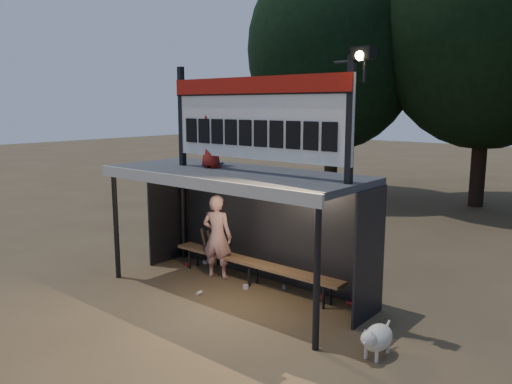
# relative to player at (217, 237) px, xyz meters

# --- Properties ---
(ground) EXTENTS (80.00, 80.00, 0.00)m
(ground) POSITION_rel_player_xyz_m (0.83, -0.41, -0.86)
(ground) COLOR brown
(ground) RESTS_ON ground
(player) EXTENTS (0.73, 0.59, 1.73)m
(player) POSITION_rel_player_xyz_m (0.00, 0.00, 0.00)
(player) COLOR silver
(player) RESTS_ON ground
(child_a) EXTENTS (0.74, 0.71, 1.20)m
(child_a) POSITION_rel_player_xyz_m (-0.09, -0.09, 2.06)
(child_a) COLOR slate
(child_a) RESTS_ON dugout_shelter
(child_b) EXTENTS (0.57, 0.44, 1.05)m
(child_b) POSITION_rel_player_xyz_m (0.20, -0.33, 1.98)
(child_b) COLOR maroon
(child_b) RESTS_ON dugout_shelter
(dugout_shelter) EXTENTS (5.10, 2.08, 2.32)m
(dugout_shelter) POSITION_rel_player_xyz_m (0.83, -0.16, 0.98)
(dugout_shelter) COLOR #3D3D40
(dugout_shelter) RESTS_ON ground
(scoreboard_assembly) EXTENTS (4.10, 0.27, 1.99)m
(scoreboard_assembly) POSITION_rel_player_xyz_m (1.39, -0.42, 2.46)
(scoreboard_assembly) COLOR black
(scoreboard_assembly) RESTS_ON dugout_shelter
(bench) EXTENTS (4.00, 0.35, 0.48)m
(bench) POSITION_rel_player_xyz_m (0.83, 0.14, -0.43)
(bench) COLOR olive
(bench) RESTS_ON ground
(tree_left) EXTENTS (6.46, 6.46, 9.27)m
(tree_left) POSITION_rel_player_xyz_m (-3.17, 9.59, 4.65)
(tree_left) COLOR black
(tree_left) RESTS_ON ground
(tree_mid) EXTENTS (7.22, 7.22, 10.36)m
(tree_mid) POSITION_rel_player_xyz_m (1.83, 11.09, 5.30)
(tree_mid) COLOR black
(tree_mid) RESTS_ON ground
(dog) EXTENTS (0.36, 0.81, 0.49)m
(dog) POSITION_rel_player_xyz_m (4.00, -0.94, -0.59)
(dog) COLOR white
(dog) RESTS_ON ground
(bats) EXTENTS (0.48, 0.33, 0.84)m
(bats) POSITION_rel_player_xyz_m (-0.57, 0.41, -0.43)
(bats) COLOR #956D45
(bats) RESTS_ON ground
(litter) EXTENTS (3.94, 1.48, 0.08)m
(litter) POSITION_rel_player_xyz_m (0.83, 0.11, -0.83)
(litter) COLOR red
(litter) RESTS_ON ground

